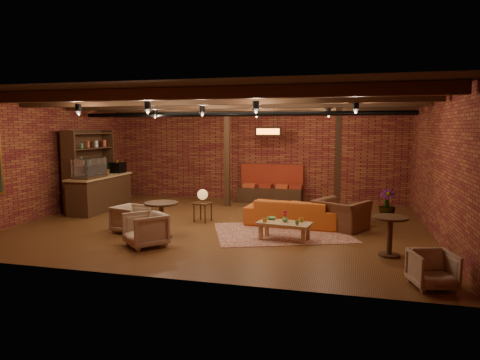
% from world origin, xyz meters
% --- Properties ---
extents(floor, '(10.00, 10.00, 0.00)m').
position_xyz_m(floor, '(0.00, 0.00, 0.00)').
color(floor, '#3F240F').
rests_on(floor, ground).
extents(ceiling, '(10.00, 8.00, 0.02)m').
position_xyz_m(ceiling, '(0.00, 0.00, 3.20)').
color(ceiling, black).
rests_on(ceiling, wall_back).
extents(wall_back, '(10.00, 0.02, 3.20)m').
position_xyz_m(wall_back, '(0.00, 4.00, 1.60)').
color(wall_back, maroon).
rests_on(wall_back, ground).
extents(wall_front, '(10.00, 0.02, 3.20)m').
position_xyz_m(wall_front, '(0.00, -4.00, 1.60)').
color(wall_front, maroon).
rests_on(wall_front, ground).
extents(wall_left, '(0.02, 8.00, 3.20)m').
position_xyz_m(wall_left, '(-5.00, 0.00, 1.60)').
color(wall_left, maroon).
rests_on(wall_left, ground).
extents(wall_right, '(0.02, 8.00, 3.20)m').
position_xyz_m(wall_right, '(5.00, 0.00, 1.60)').
color(wall_right, maroon).
rests_on(wall_right, ground).
extents(ceiling_beams, '(9.80, 6.40, 0.22)m').
position_xyz_m(ceiling_beams, '(0.00, 0.00, 3.08)').
color(ceiling_beams, '#311D10').
rests_on(ceiling_beams, ceiling).
extents(ceiling_pipe, '(9.60, 0.12, 0.12)m').
position_xyz_m(ceiling_pipe, '(0.00, 1.60, 2.85)').
color(ceiling_pipe, black).
rests_on(ceiling_pipe, ceiling).
extents(post_left, '(0.16, 0.16, 3.20)m').
position_xyz_m(post_left, '(-0.60, 2.60, 1.60)').
color(post_left, '#311D10').
rests_on(post_left, ground).
extents(post_right, '(0.16, 0.16, 3.20)m').
position_xyz_m(post_right, '(2.80, 2.00, 1.60)').
color(post_right, '#311D10').
rests_on(post_right, ground).
extents(service_counter, '(0.80, 2.50, 1.60)m').
position_xyz_m(service_counter, '(-4.10, 1.00, 0.80)').
color(service_counter, '#311D10').
rests_on(service_counter, ground).
extents(plant_counter, '(0.35, 0.39, 0.30)m').
position_xyz_m(plant_counter, '(-4.00, 1.20, 1.22)').
color(plant_counter, '#337F33').
rests_on(plant_counter, service_counter).
extents(shelving_hutch, '(0.52, 2.00, 2.40)m').
position_xyz_m(shelving_hutch, '(-4.50, 1.10, 1.20)').
color(shelving_hutch, '#311D10').
rests_on(shelving_hutch, ground).
extents(banquette, '(2.10, 0.70, 1.00)m').
position_xyz_m(banquette, '(0.60, 3.55, 0.50)').
color(banquette, maroon).
rests_on(banquette, ground).
extents(service_sign, '(0.86, 0.06, 0.30)m').
position_xyz_m(service_sign, '(0.60, 3.10, 2.35)').
color(service_sign, orange).
rests_on(service_sign, ceiling).
extents(ceiling_spotlights, '(6.40, 4.40, 0.28)m').
position_xyz_m(ceiling_spotlights, '(0.00, 0.00, 2.86)').
color(ceiling_spotlights, black).
rests_on(ceiling_spotlights, ceiling).
extents(rug, '(3.68, 3.27, 0.01)m').
position_xyz_m(rug, '(1.60, -0.44, 0.01)').
color(rug, maroon).
rests_on(rug, floor).
extents(sofa, '(2.38, 1.08, 0.68)m').
position_xyz_m(sofa, '(1.75, 0.35, 0.34)').
color(sofa, '#AA4C17').
rests_on(sofa, floor).
extents(coffee_table, '(1.23, 0.75, 0.65)m').
position_xyz_m(coffee_table, '(1.76, -1.09, 0.35)').
color(coffee_table, '#A1794B').
rests_on(coffee_table, floor).
extents(side_table_lamp, '(0.49, 0.49, 0.86)m').
position_xyz_m(side_table_lamp, '(-0.60, 0.23, 0.66)').
color(side_table_lamp, '#311D10').
rests_on(side_table_lamp, floor).
extents(round_table_left, '(0.76, 0.76, 0.80)m').
position_xyz_m(round_table_left, '(-0.96, -1.53, 0.54)').
color(round_table_left, '#311D10').
rests_on(round_table_left, floor).
extents(armchair_a, '(0.81, 0.84, 0.71)m').
position_xyz_m(armchair_a, '(-1.87, -1.29, 0.36)').
color(armchair_a, beige).
rests_on(armchair_a, floor).
extents(armchair_b, '(1.04, 1.03, 0.78)m').
position_xyz_m(armchair_b, '(-0.96, -2.33, 0.39)').
color(armchair_b, beige).
rests_on(armchair_b, floor).
extents(armchair_right, '(1.34, 1.20, 0.98)m').
position_xyz_m(armchair_right, '(2.95, 0.22, 0.49)').
color(armchair_right, brown).
rests_on(armchair_right, floor).
extents(side_table_book, '(0.50, 0.50, 0.53)m').
position_xyz_m(side_table_book, '(3.34, 1.09, 0.47)').
color(side_table_book, '#311D10').
rests_on(side_table_book, floor).
extents(round_table_right, '(0.66, 0.66, 0.77)m').
position_xyz_m(round_table_right, '(3.90, -1.78, 0.52)').
color(round_table_right, '#311D10').
rests_on(round_table_right, floor).
extents(armchair_far, '(0.74, 0.71, 0.63)m').
position_xyz_m(armchair_far, '(4.40, -3.36, 0.32)').
color(armchair_far, beige).
rests_on(armchair_far, floor).
extents(plant_tall, '(1.63, 1.63, 2.43)m').
position_xyz_m(plant_tall, '(4.14, 1.81, 1.22)').
color(plant_tall, '#4C7F4C').
rests_on(plant_tall, floor).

